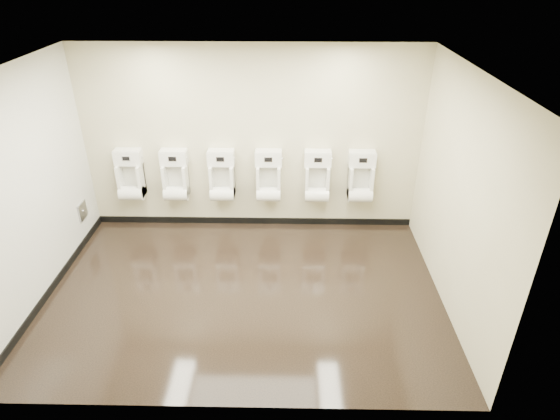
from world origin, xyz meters
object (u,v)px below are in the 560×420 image
(access_panel, at_px, (82,211))
(urinal_3, at_px, (269,179))
(urinal_4, at_px, (317,180))
(urinal_1, at_px, (176,179))
(urinal_5, at_px, (361,180))
(urinal_2, at_px, (222,179))
(urinal_0, at_px, (131,178))

(access_panel, relative_size, urinal_3, 0.33)
(access_panel, distance_m, urinal_4, 3.51)
(urinal_1, height_order, urinal_4, same)
(urinal_3, distance_m, urinal_5, 1.38)
(access_panel, distance_m, urinal_5, 4.15)
(access_panel, xyz_separation_m, urinal_4, (3.47, 0.41, 0.34))
(urinal_2, height_order, urinal_3, same)
(urinal_2, bearing_deg, urinal_3, 0.00)
(access_panel, bearing_deg, urinal_3, 8.61)
(urinal_1, distance_m, urinal_4, 2.14)
(access_panel, relative_size, urinal_0, 0.33)
(urinal_5, bearing_deg, access_panel, -174.26)
(urinal_3, bearing_deg, urinal_0, 180.00)
(urinal_1, height_order, urinal_2, same)
(urinal_0, distance_m, urinal_2, 1.39)
(urinal_4, distance_m, urinal_5, 0.65)
(urinal_5, bearing_deg, urinal_3, 180.00)
(access_panel, bearing_deg, urinal_5, 5.74)
(access_panel, bearing_deg, urinal_2, 11.52)
(urinal_4, bearing_deg, urinal_3, 180.00)
(urinal_0, bearing_deg, access_panel, -147.28)
(urinal_4, relative_size, urinal_5, 1.00)
(access_panel, distance_m, urinal_3, 2.79)
(urinal_3, xyz_separation_m, urinal_4, (0.73, 0.00, 0.00))
(urinal_1, height_order, urinal_3, same)
(urinal_2, bearing_deg, urinal_4, 0.00)
(urinal_5, bearing_deg, urinal_1, 180.00)
(urinal_3, height_order, urinal_5, same)
(urinal_0, xyz_separation_m, urinal_5, (3.48, 0.00, 0.00))
(urinal_2, xyz_separation_m, urinal_5, (2.09, 0.00, 0.00))
(urinal_1, bearing_deg, urinal_5, 0.00)
(urinal_4, height_order, urinal_5, same)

